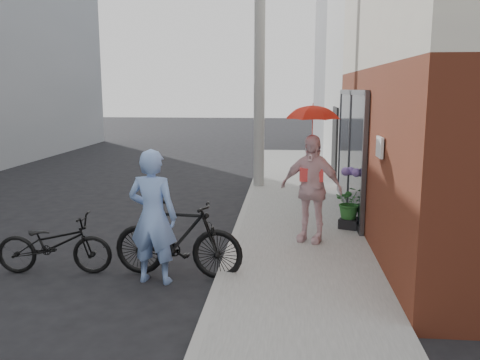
# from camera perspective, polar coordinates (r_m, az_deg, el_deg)

# --- Properties ---
(ground) EXTENTS (80.00, 80.00, 0.00)m
(ground) POSITION_cam_1_polar(r_m,az_deg,el_deg) (7.91, -8.46, -9.46)
(ground) COLOR black
(ground) RESTS_ON ground
(sidewalk) EXTENTS (2.20, 24.00, 0.12)m
(sidewalk) POSITION_cam_1_polar(r_m,az_deg,el_deg) (9.59, 6.77, -5.53)
(sidewalk) COLOR gray
(sidewalk) RESTS_ON ground
(curb) EXTENTS (0.12, 24.00, 0.12)m
(curb) POSITION_cam_1_polar(r_m,az_deg,el_deg) (9.63, -0.18, -5.39)
(curb) COLOR #9E9E99
(curb) RESTS_ON ground
(plaster_building) EXTENTS (8.00, 6.00, 7.00)m
(plaster_building) POSITION_cam_1_polar(r_m,az_deg,el_deg) (17.12, 24.14, 12.18)
(plaster_building) COLOR silver
(plaster_building) RESTS_ON ground
(east_building_far) EXTENTS (8.00, 8.00, 7.00)m
(east_building_far) POSITION_cam_1_polar(r_m,az_deg,el_deg) (23.86, 18.69, 11.72)
(east_building_far) COLOR gray
(east_building_far) RESTS_ON ground
(utility_pole) EXTENTS (0.28, 0.28, 7.00)m
(utility_pole) POSITION_cam_1_polar(r_m,az_deg,el_deg) (13.28, 2.20, 13.87)
(utility_pole) COLOR #9E9E99
(utility_pole) RESTS_ON ground
(officer) EXTENTS (0.73, 0.53, 1.86)m
(officer) POSITION_cam_1_polar(r_m,az_deg,el_deg) (7.03, -9.76, -4.09)
(officer) COLOR #80A3E4
(officer) RESTS_ON ground
(bike_left) EXTENTS (1.71, 0.72, 0.87)m
(bike_left) POSITION_cam_1_polar(r_m,az_deg,el_deg) (7.87, -20.13, -6.76)
(bike_left) COLOR black
(bike_left) RESTS_ON ground
(bike_right) EXTENTS (1.92, 0.71, 1.13)m
(bike_right) POSITION_cam_1_polar(r_m,az_deg,el_deg) (7.27, -7.01, -6.53)
(bike_right) COLOR black
(bike_right) RESTS_ON ground
(kimono_woman) EXTENTS (1.14, 0.80, 1.80)m
(kimono_woman) POSITION_cam_1_polar(r_m,az_deg,el_deg) (8.51, 7.97, -0.93)
(kimono_woman) COLOR silver
(kimono_woman) RESTS_ON sidewalk
(parasol) EXTENTS (0.86, 0.86, 0.76)m
(parasol) POSITION_cam_1_polar(r_m,az_deg,el_deg) (8.37, 8.18, 7.68)
(parasol) COLOR red
(parasol) RESTS_ON kimono_woman
(planter) EXTENTS (0.44, 0.44, 0.18)m
(planter) POSITION_cam_1_polar(r_m,az_deg,el_deg) (9.59, 12.19, -4.76)
(planter) COLOR black
(planter) RESTS_ON sidewalk
(potted_plant) EXTENTS (0.56, 0.48, 0.62)m
(potted_plant) POSITION_cam_1_polar(r_m,az_deg,el_deg) (9.50, 12.28, -2.44)
(potted_plant) COLOR #2C6D2B
(potted_plant) RESTS_ON planter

